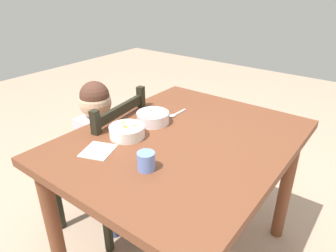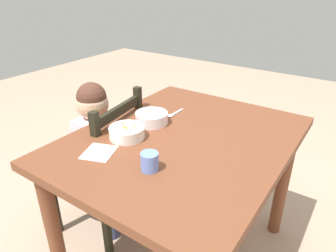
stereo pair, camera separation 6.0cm
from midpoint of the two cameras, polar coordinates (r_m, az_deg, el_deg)
dining_table at (r=1.46m, az=3.79°, el=-6.13°), size 1.14×0.91×0.76m
dining_chair at (r=1.83m, az=-10.65°, el=-7.21°), size 0.48×0.48×0.88m
child_figure at (r=1.73m, az=-11.18°, el=-2.20°), size 0.32×0.31×0.94m
bowl_of_peas at (r=1.53m, az=-1.71°, el=1.63°), size 0.16×0.16×0.06m
bowl_of_carrots at (r=1.40m, az=-6.45°, el=-0.96°), size 0.16×0.16×0.05m
spoon at (r=1.62m, az=2.34°, el=2.16°), size 0.14×0.03×0.01m
drinking_cup at (r=1.16m, az=-2.61°, el=-6.58°), size 0.07×0.07×0.07m
paper_napkin at (r=1.32m, az=-11.67°, el=-4.54°), size 0.17×0.16×0.00m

